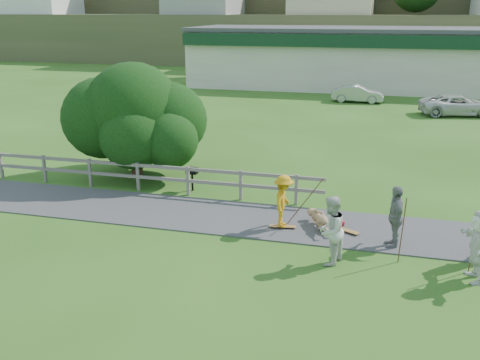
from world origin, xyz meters
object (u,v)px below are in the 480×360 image
at_px(spectator_b, 395,217).
at_px(spectator_d, 479,246).
at_px(bbq, 192,179).
at_px(car_silver, 358,94).
at_px(skater_fallen, 321,220).
at_px(car_white, 458,105).
at_px(spectator_a, 330,231).
at_px(skater_rider, 283,204).
at_px(tree, 135,130).

height_order(spectator_b, spectator_d, spectator_d).
bearing_deg(spectator_b, bbq, -125.38).
height_order(car_silver, bbq, car_silver).
height_order(skater_fallen, spectator_b, spectator_b).
xyz_separation_m(skater_fallen, car_white, (6.32, 21.25, 0.37)).
bearing_deg(spectator_a, skater_rider, -123.18).
distance_m(skater_fallen, spectator_d, 4.78).
height_order(spectator_a, car_silver, spectator_a).
bearing_deg(car_silver, spectator_b, -174.23).
xyz_separation_m(skater_rider, car_white, (7.45, 21.54, -0.16)).
bearing_deg(car_white, bbq, 135.89).
xyz_separation_m(car_white, bbq, (-11.43, -18.74, -0.22)).
xyz_separation_m(car_silver, car_white, (6.52, -3.63, 0.05)).
bearing_deg(spectator_d, bbq, -122.89).
bearing_deg(car_silver, tree, 160.16).
xyz_separation_m(skater_rider, tree, (-6.87, 4.11, 1.08)).
bearing_deg(skater_rider, spectator_a, -140.37).
bearing_deg(car_white, car_silver, 48.20).
xyz_separation_m(spectator_b, tree, (-10.17, 4.57, 0.98)).
bearing_deg(spectator_a, spectator_b, 150.79).
distance_m(skater_rider, car_white, 22.79).
height_order(spectator_b, car_white, spectator_b).
xyz_separation_m(spectator_b, spectator_d, (1.99, -1.53, 0.02)).
bearing_deg(spectator_a, spectator_d, 108.24).
bearing_deg(bbq, car_white, 59.20).
bearing_deg(spectator_d, spectator_b, -133.14).
bearing_deg(spectator_d, spectator_a, -95.13).
bearing_deg(tree, car_white, 50.60).
height_order(skater_rider, spectator_b, spectator_b).
bearing_deg(skater_fallen, bbq, 126.23).
xyz_separation_m(spectator_d, car_white, (2.16, 23.53, -0.28)).
xyz_separation_m(skater_fallen, bbq, (-5.11, 2.51, 0.15)).
bearing_deg(spectator_b, car_white, 158.07).
relative_size(car_white, bbq, 5.37).
bearing_deg(tree, skater_rider, -30.88).
distance_m(spectator_b, car_silver, 25.74).
height_order(spectator_a, bbq, spectator_a).
relative_size(skater_fallen, car_white, 0.34).
height_order(skater_fallen, car_white, car_white).
distance_m(skater_rider, spectator_b, 3.34).
relative_size(skater_fallen, spectator_d, 0.87).
bearing_deg(bbq, skater_fallen, -25.59).
xyz_separation_m(car_silver, tree, (-7.80, -21.06, 1.29)).
bearing_deg(car_white, spectator_b, 156.60).
distance_m(skater_fallen, car_silver, 24.88).
xyz_separation_m(spectator_a, spectator_d, (3.66, 0.03, -0.01)).
bearing_deg(car_white, tree, 127.88).
bearing_deg(spectator_a, skater_fallen, -149.97).
distance_m(spectator_b, car_white, 22.39).
bearing_deg(spectator_b, car_silver, 174.03).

